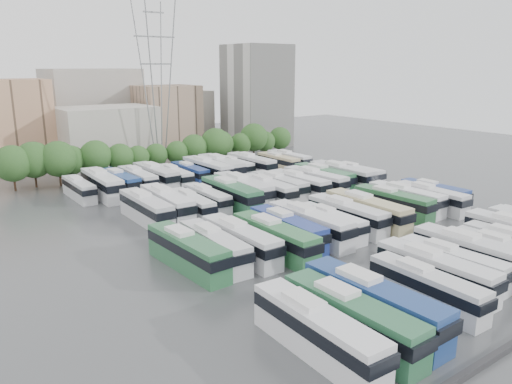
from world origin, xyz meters
TOP-DOWN VIEW (x-y plane):
  - ground at (0.00, 0.00)m, footprint 220.00×220.00m
  - tree_line at (-2.31, 42.10)m, footprint 64.18×7.90m
  - city_buildings at (-7.46, 71.86)m, footprint 102.00×35.00m
  - apartment_tower at (34.00, 58.00)m, footprint 14.00×14.00m
  - electricity_pylon at (2.00, 50.00)m, footprint 9.00×6.91m
  - bus_r0_s0 at (-21.52, -24.83)m, footprint 3.31×12.86m
  - bus_r0_s1 at (-18.13, -25.03)m, footprint 2.94×13.01m
  - bus_r0_s2 at (-15.03, -24.55)m, footprint 3.15×13.63m
  - bus_r0_s4 at (-8.33, -24.84)m, footprint 2.83×11.53m
  - bus_r0_s5 at (-4.85, -23.35)m, footprint 2.74×12.28m
  - bus_r0_s6 at (-1.55, -23.00)m, footprint 2.89×11.39m
  - bus_r0_s7 at (1.75, -23.37)m, footprint 3.13×13.13m
  - bus_r0_s8 at (5.00, -24.79)m, footprint 2.65×11.63m
  - bus_r1_s0 at (-21.36, -4.94)m, footprint 3.28×12.89m
  - bus_r1_s1 at (-18.17, -5.09)m, footprint 3.15×12.11m
  - bus_r1_s2 at (-15.01, -5.52)m, footprint 2.84×12.56m
  - bus_r1_s3 at (-11.52, -7.21)m, footprint 2.84×12.91m
  - bus_r1_s4 at (-8.27, -5.52)m, footprint 3.27×12.50m
  - bus_r1_s5 at (-4.99, -5.82)m, footprint 2.89×13.05m
  - bus_r1_s6 at (-1.71, -6.13)m, footprint 2.82×11.09m
  - bus_r1_s7 at (1.78, -5.62)m, footprint 2.81×12.47m
  - bus_r1_s8 at (4.96, -6.18)m, footprint 3.45×13.50m
  - bus_r1_s10 at (11.47, -5.23)m, footprint 3.31×12.44m
  - bus_r1_s11 at (14.95, -4.80)m, footprint 2.77×12.27m
  - bus_r1_s12 at (18.34, -6.60)m, footprint 3.02×11.98m
  - bus_r1_s13 at (21.59, -5.04)m, footprint 2.60×11.13m
  - bus_r2_s1 at (-18.13, 12.56)m, footprint 2.98×12.79m
  - bus_r2_s2 at (-14.87, 12.89)m, footprint 3.49×13.26m
  - bus_r2_s3 at (-11.71, 11.49)m, footprint 2.93×11.03m
  - bus_r2_s4 at (-8.19, 13.11)m, footprint 2.64×10.94m
  - bus_r2_s5 at (-4.82, 11.82)m, footprint 3.42×13.56m
  - bus_r2_s6 at (-1.77, 13.09)m, footprint 3.59×13.68m
  - bus_r2_s7 at (1.56, 11.13)m, footprint 3.24×12.61m
  - bus_r2_s8 at (4.87, 12.29)m, footprint 2.81×12.27m
  - bus_r2_s9 at (8.15, 11.20)m, footprint 3.04×12.43m
  - bus_r2_s10 at (11.61, 11.05)m, footprint 3.39×13.06m
  - bus_r2_s11 at (14.76, 12.25)m, footprint 2.96×12.92m
  - bus_r2_s12 at (18.14, 11.28)m, footprint 3.06×13.58m
  - bus_r2_s13 at (21.72, 11.52)m, footprint 3.02×11.91m
  - bus_r3_s0 at (-21.62, 30.44)m, footprint 2.38×10.83m
  - bus_r3_s1 at (-18.15, 29.59)m, footprint 3.35×13.71m
  - bus_r3_s2 at (-14.84, 30.63)m, footprint 3.18×12.07m
  - bus_r3_s3 at (-11.65, 30.50)m, footprint 2.80×12.14m
  - bus_r3_s4 at (-8.20, 30.70)m, footprint 3.17×12.94m
  - bus_r3_s5 at (-5.11, 29.65)m, footprint 2.77×11.19m
  - bus_r3_s6 at (-1.50, 30.44)m, footprint 2.61×11.11m
  - bus_r3_s7 at (1.73, 29.61)m, footprint 3.28×13.46m
  - bus_r3_s8 at (4.85, 29.91)m, footprint 3.60×13.64m
  - bus_r3_s9 at (8.30, 30.64)m, footprint 2.44×11.10m
  - bus_r3_s10 at (11.65, 29.49)m, footprint 3.19×12.84m
  - bus_r3_s12 at (18.14, 29.07)m, footprint 2.59×11.13m
  - bus_r3_s13 at (21.42, 29.66)m, footprint 2.84×11.44m

SIDE VIEW (x-z plane):
  - ground at x=0.00m, z-range 0.00..0.00m
  - bus_r3_s0 at x=-21.62m, z-range -0.03..3.37m
  - bus_r2_s4 at x=-8.19m, z-range -0.03..3.38m
  - bus_r2_s3 at x=-11.71m, z-range -0.03..3.40m
  - bus_r1_s6 at x=-1.71m, z-range -0.03..3.42m
  - bus_r3_s6 at x=-1.50m, z-range -0.03..3.44m
  - bus_r3_s12 at x=18.14m, z-range -0.03..3.45m
  - bus_r3_s9 at x=8.30m, z-range -0.03..3.45m
  - bus_r1_s13 at x=21.59m, z-range -0.03..3.45m
  - bus_r3_s5 at x=-5.11m, z-range -0.03..3.46m
  - bus_r0_s6 at x=-1.55m, z-range -0.03..3.51m
  - bus_r3_s13 at x=21.42m, z-range -0.03..3.53m
  - bus_r0_s4 at x=-8.33m, z-range -0.03..3.56m
  - bus_r0_s8 at x=5.00m, z-range -0.03..3.61m
  - bus_r2_s13 at x=21.72m, z-range -0.03..3.67m
  - bus_r1_s12 at x=18.34m, z-range -0.03..3.70m
  - bus_r3_s2 at x=-14.84m, z-range -0.03..3.72m
  - bus_r1_s1 at x=-18.17m, z-range -0.03..3.73m
  - bus_r3_s3 at x=-11.65m, z-range -0.03..3.76m
  - bus_r2_s8 at x=4.87m, z-range -0.03..3.80m
  - bus_r1_s11 at x=14.95m, z-range -0.03..3.81m
  - bus_r0_s5 at x=-4.85m, z-range -0.03..3.81m
  - bus_r1_s10 at x=11.47m, z-range -0.04..3.83m
  - bus_r2_s9 at x=8.15m, z-range -0.04..3.84m
  - bus_r1_s4 at x=-8.27m, z-range -0.04..3.85m
  - bus_r1_s7 at x=1.78m, z-range -0.04..3.87m
  - bus_r2_s7 at x=1.56m, z-range -0.04..3.89m
  - bus_r1_s2 at x=-15.01m, z-range -0.04..3.90m
  - bus_r2_s1 at x=-18.13m, z-range -0.04..3.96m
  - bus_r3_s10 at x=11.65m, z-range -0.04..3.97m
  - bus_r0_s0 at x=-21.52m, z-range -0.04..3.97m
  - bus_r1_s0 at x=-21.36m, z-range -0.04..3.98m
  - bus_r3_s4 at x=-8.20m, z-range -0.04..4.00m
  - bus_r2_s11 at x=14.76m, z-range -0.04..4.01m
  - bus_r1_s3 at x=-11.52m, z-range -0.04..4.01m
  - bus_r2_s10 at x=11.61m, z-range -0.04..4.03m
  - bus_r0_s1 at x=-18.13m, z-range -0.04..4.04m
  - bus_r1_s5 at x=-4.99m, z-range -0.04..4.05m
  - bus_r0_s7 at x=1.75m, z-range -0.04..4.07m
  - bus_r2_s2 at x=-14.87m, z-range -0.04..4.09m
  - bus_r3_s7 at x=1.73m, z-range -0.04..4.16m
  - bus_r1_s8 at x=4.96m, z-range -0.04..4.16m
  - bus_r2_s5 at x=-4.82m, z-range -0.04..4.19m
  - bus_r3_s8 at x=4.85m, z-range -0.04..4.20m
  - bus_r2_s12 at x=18.14m, z-range -0.04..4.21m
  - bus_r2_s6 at x=-1.77m, z-range -0.04..4.22m
  - bus_r0_s2 at x=-15.03m, z-range -0.04..4.22m
  - bus_r3_s1 at x=-18.15m, z-range -0.04..4.24m
  - tree_line at x=-2.31m, z-range 0.36..8.47m
  - city_buildings at x=-7.46m, z-range -2.13..17.87m
  - apartment_tower at x=34.00m, z-range 0.00..26.00m
  - electricity_pylon at x=2.00m, z-range 1.75..35.57m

